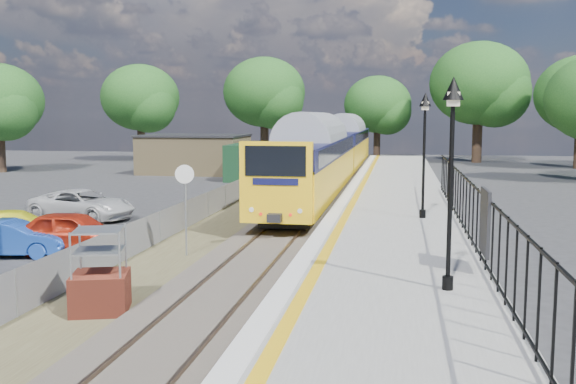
% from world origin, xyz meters
% --- Properties ---
extents(ground, '(120.00, 120.00, 0.00)m').
position_xyz_m(ground, '(0.00, 0.00, 0.00)').
color(ground, '#2D2D30').
rests_on(ground, ground).
extents(track_bed, '(5.90, 80.00, 0.29)m').
position_xyz_m(track_bed, '(-0.47, 9.67, 0.09)').
color(track_bed, '#473F38').
rests_on(track_bed, ground).
extents(platform, '(5.00, 70.00, 0.90)m').
position_xyz_m(platform, '(4.20, 8.00, 0.45)').
color(platform, gray).
rests_on(platform, ground).
extents(platform_edge, '(0.90, 70.00, 0.01)m').
position_xyz_m(platform_edge, '(2.14, 8.00, 0.90)').
color(platform_edge, silver).
rests_on(platform_edge, platform).
extents(victorian_lamp_south, '(0.44, 0.44, 4.60)m').
position_xyz_m(victorian_lamp_south, '(5.50, -4.00, 4.30)').
color(victorian_lamp_south, black).
rests_on(victorian_lamp_south, platform).
extents(victorian_lamp_north, '(0.44, 0.44, 4.60)m').
position_xyz_m(victorian_lamp_north, '(5.30, 6.00, 4.30)').
color(victorian_lamp_north, black).
rests_on(victorian_lamp_north, platform).
extents(palisade_fence, '(0.12, 26.00, 2.00)m').
position_xyz_m(palisade_fence, '(6.55, 2.24, 1.84)').
color(palisade_fence, black).
rests_on(palisade_fence, platform).
extents(wire_fence, '(0.06, 52.00, 1.20)m').
position_xyz_m(wire_fence, '(-4.20, 12.00, 0.60)').
color(wire_fence, '#999EA3').
rests_on(wire_fence, ground).
extents(outbuilding, '(10.80, 10.10, 3.12)m').
position_xyz_m(outbuilding, '(-10.91, 31.21, 1.52)').
color(outbuilding, '#9A8357').
rests_on(outbuilding, ground).
extents(tree_line, '(56.80, 43.80, 11.88)m').
position_xyz_m(tree_line, '(1.40, 42.00, 6.61)').
color(tree_line, '#332319').
rests_on(tree_line, ground).
extents(train, '(2.82, 40.83, 3.51)m').
position_xyz_m(train, '(0.00, 25.13, 2.34)').
color(train, yellow).
rests_on(train, ground).
extents(brick_plinth, '(1.59, 1.59, 2.06)m').
position_xyz_m(brick_plinth, '(-2.50, -4.24, 0.99)').
color(brick_plinth, maroon).
rests_on(brick_plinth, ground).
extents(speed_sign, '(0.61, 0.19, 3.08)m').
position_xyz_m(speed_sign, '(-2.50, 1.95, 2.13)').
color(speed_sign, '#999EA3').
rests_on(speed_sign, ground).
extents(car_red, '(4.44, 2.22, 1.45)m').
position_xyz_m(car_red, '(-6.49, 1.89, 0.73)').
color(car_red, '#B82711').
rests_on(car_red, ground).
extents(car_blue, '(3.87, 1.95, 1.22)m').
position_xyz_m(car_blue, '(-8.27, 1.06, 0.61)').
color(car_blue, '#1B46A7').
rests_on(car_blue, ground).
extents(car_yellow, '(3.98, 2.85, 1.07)m').
position_xyz_m(car_yellow, '(-9.94, 4.06, 0.53)').
color(car_yellow, yellow).
rests_on(car_yellow, ground).
extents(car_white, '(5.20, 3.17, 1.35)m').
position_xyz_m(car_white, '(-9.65, 8.57, 0.67)').
color(car_white, silver).
rests_on(car_white, ground).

